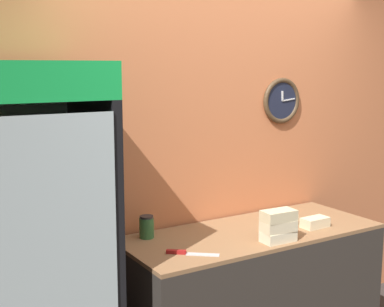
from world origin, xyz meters
The scene contains 10 objects.
wall_back centered at (0.00, 1.30, 1.35)m, with size 5.20×0.09×2.70m.
prep_counter centered at (0.00, 0.90, 0.45)m, with size 1.72×0.70×0.89m.
beverage_cooler centered at (-1.40, 0.93, 1.07)m, with size 0.68×0.71×1.98m.
sandwich_stack_bottom centered at (0.00, 0.64, 0.93)m, with size 0.21×0.12×0.07m.
sandwich_stack_middle centered at (0.00, 0.64, 0.99)m, with size 0.22×0.13×0.07m.
sandwich_stack_top centered at (0.00, 0.64, 1.06)m, with size 0.22×0.13×0.07m.
sandwich_flat_left centered at (0.40, 0.74, 0.93)m, with size 0.19×0.11×0.07m.
sandwich_flat_right centered at (0.26, 0.92, 0.93)m, with size 0.23×0.17×0.07m.
chefs_knife centered at (-0.60, 0.75, 0.90)m, with size 0.26×0.22×0.02m.
condiment_jar centered at (-0.65, 1.13, 0.96)m, with size 0.09×0.09×0.14m.
Camera 1 is at (-2.09, -1.75, 1.95)m, focal length 50.00 mm.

